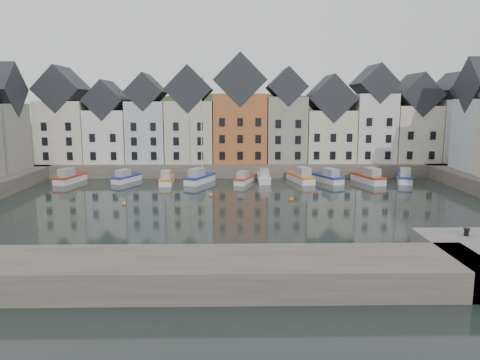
{
  "coord_description": "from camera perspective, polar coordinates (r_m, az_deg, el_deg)",
  "views": [
    {
      "loc": [
        -1.37,
        -51.01,
        11.93
      ],
      "look_at": [
        -0.3,
        6.0,
        2.42
      ],
      "focal_mm": 35.0,
      "sensor_mm": 36.0,
      "label": 1
    }
  ],
  "objects": [
    {
      "name": "boat_a",
      "position": [
        74.5,
        -20.06,
        0.25
      ],
      "size": [
        3.43,
        6.71,
        2.47
      ],
      "rotation": [
        0.0,
        0.0,
        -0.23
      ],
      "color": "silver",
      "rests_on": "ground"
    },
    {
      "name": "mooring_buoys",
      "position": [
        57.62,
        -3.67,
        -2.34
      ],
      "size": [
        20.5,
        5.5,
        0.5
      ],
      "color": "orange",
      "rests_on": "ground"
    },
    {
      "name": "boat_j",
      "position": [
        74.68,
        19.41,
        0.3
      ],
      "size": [
        3.74,
        6.69,
        2.45
      ],
      "rotation": [
        0.0,
        0.0,
        -0.29
      ],
      "color": "silver",
      "rests_on": "ground"
    },
    {
      "name": "far_quay",
      "position": [
        81.76,
        -0.11,
        1.79
      ],
      "size": [
        90.0,
        16.0,
        2.0
      ],
      "primitive_type": "cube",
      "color": "#50483D",
      "rests_on": "ground"
    },
    {
      "name": "boat_h",
      "position": [
        71.38,
        10.63,
        0.28
      ],
      "size": [
        4.29,
        6.61,
        2.44
      ],
      "rotation": [
        0.0,
        0.0,
        0.4
      ],
      "color": "silver",
      "rests_on": "ground"
    },
    {
      "name": "far_terrace",
      "position": [
        79.2,
        2.26,
        7.25
      ],
      "size": [
        72.37,
        8.16,
        17.78
      ],
      "color": "beige",
      "rests_on": "far_quay"
    },
    {
      "name": "boat_c",
      "position": [
        69.71,
        -8.93,
        0.07
      ],
      "size": [
        2.11,
        6.06,
        2.3
      ],
      "rotation": [
        0.0,
        0.0,
        0.04
      ],
      "color": "silver",
      "rests_on": "ground"
    },
    {
      "name": "mooring_bollard",
      "position": [
        39.25,
        25.9,
        -5.69
      ],
      "size": [
        0.48,
        0.48,
        0.56
      ],
      "color": "black",
      "rests_on": "near_quay"
    },
    {
      "name": "boat_b",
      "position": [
        72.7,
        -13.74,
        0.27
      ],
      "size": [
        3.86,
        5.89,
        2.17
      ],
      "rotation": [
        0.0,
        0.0,
        -0.41
      ],
      "color": "silver",
      "rests_on": "ground"
    },
    {
      "name": "near_wall",
      "position": [
        32.18,
        -16.87,
        -10.81
      ],
      "size": [
        50.0,
        6.0,
        2.0
      ],
      "primitive_type": "cube",
      "color": "#50483D",
      "rests_on": "ground"
    },
    {
      "name": "ground",
      "position": [
        52.41,
        0.45,
        -3.69
      ],
      "size": [
        260.0,
        260.0,
        0.0
      ],
      "primitive_type": "plane",
      "color": "black",
      "rests_on": "ground"
    },
    {
      "name": "boat_e",
      "position": [
        69.41,
        0.49,
        0.09
      ],
      "size": [
        3.37,
        5.68,
        2.08
      ],
      "rotation": [
        0.0,
        0.0,
        -0.33
      ],
      "color": "silver",
      "rests_on": "ground"
    },
    {
      "name": "boat_f",
      "position": [
        70.71,
        2.92,
        0.29
      ],
      "size": [
        1.84,
        5.84,
        2.24
      ],
      "rotation": [
        0.0,
        0.0,
        -0.0
      ],
      "color": "silver",
      "rests_on": "ground"
    },
    {
      "name": "boat_g",
      "position": [
        70.98,
        7.44,
        0.35
      ],
      "size": [
        3.71,
        7.13,
        2.62
      ],
      "rotation": [
        0.0,
        0.0,
        0.25
      ],
      "color": "silver",
      "rests_on": "ground"
    },
    {
      "name": "boat_d",
      "position": [
        69.87,
        -4.98,
        0.28
      ],
      "size": [
        4.56,
        6.83,
        12.56
      ],
      "rotation": [
        0.0,
        0.0,
        -0.42
      ],
      "color": "silver",
      "rests_on": "ground"
    },
    {
      "name": "hillside",
      "position": [
        111.12,
        -0.33,
        -6.13
      ],
      "size": [
        153.6,
        70.4,
        64.0
      ],
      "color": "black",
      "rests_on": "ground"
    },
    {
      "name": "boat_i",
      "position": [
        72.47,
        15.41,
        0.27
      ],
      "size": [
        3.85,
        7.05,
        2.59
      ],
      "rotation": [
        0.0,
        0.0,
        0.28
      ],
      "color": "silver",
      "rests_on": "ground"
    }
  ]
}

